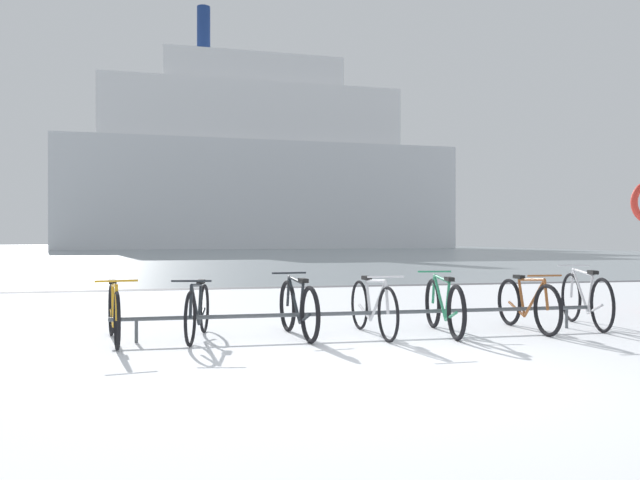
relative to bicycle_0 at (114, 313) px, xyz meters
The scene contains 10 objects.
ground 51.58m from the bicycle_0, 86.90° to the left, with size 80.00×132.00×0.08m.
bike_rack 3.09m from the bicycle_0, ahead, with size 6.29×0.13×0.31m.
bicycle_0 is the anchor object (origin of this frame).
bicycle_1 0.97m from the bicycle_0, ahead, with size 0.49×1.64×0.75m.
bicycle_2 2.20m from the bicycle_0, ahead, with size 0.46×1.65×0.79m.
bicycle_3 3.15m from the bicycle_0, ahead, with size 0.46×1.74×0.78m.
bicycle_4 4.08m from the bicycle_0, ahead, with size 0.46×1.73×0.79m.
bicycle_5 5.28m from the bicycle_0, ahead, with size 0.46×1.68×0.77m.
bicycle_6 6.27m from the bicycle_0, ahead, with size 0.58×1.74×0.84m.
ferry_ship 67.28m from the bicycle_0, 81.36° to the left, with size 46.43×9.82×28.24m.
Camera 1 is at (-2.03, -5.25, 1.23)m, focal length 34.74 mm.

